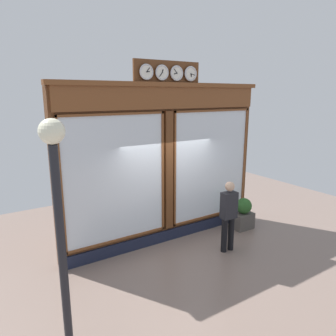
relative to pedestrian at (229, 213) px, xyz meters
name	(u,v)px	position (x,y,z in m)	size (l,w,h in m)	color
ground_plane	(251,298)	(0.87, 1.57, -0.93)	(14.00, 14.00, 0.00)	#7A665B
shop_facade	(165,164)	(0.87, -1.35, 1.02)	(5.43, 0.42, 4.34)	#5B3319
pedestrian	(229,213)	(0.00, 0.00, 0.00)	(0.37, 0.24, 1.69)	black
street_lamp	(59,219)	(4.10, 1.55, 1.31)	(0.28, 0.28, 3.37)	black
planter_box	(243,221)	(-1.23, -0.70, -0.71)	(0.56, 0.36, 0.44)	#4C4742
planter_shrub	(244,206)	(-1.23, -0.70, -0.27)	(0.43, 0.43, 0.43)	#285623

